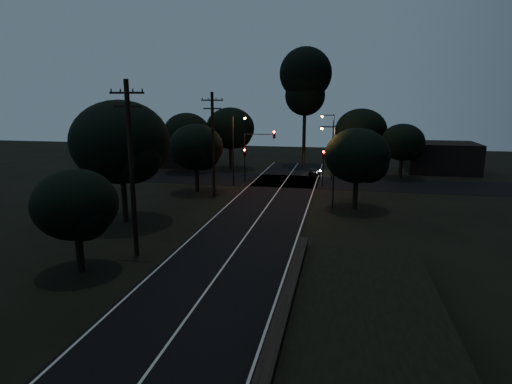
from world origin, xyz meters
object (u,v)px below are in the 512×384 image
at_px(utility_pole_far, 213,143).
at_px(tall_pine, 305,81).
at_px(streetlight_a, 235,146).
at_px(signal_mast, 259,147).
at_px(signal_right, 323,161).
at_px(streetlight_b, 331,142).
at_px(streetlight_c, 332,161).
at_px(utility_pole_mid, 131,167).
at_px(car, 314,172).
at_px(signal_left, 245,159).

height_order(utility_pole_far, tall_pine, tall_pine).
bearing_deg(streetlight_a, signal_mast, 39.77).
bearing_deg(streetlight_a, signal_right, 11.34).
distance_m(signal_right, streetlight_b, 4.45).
relative_size(streetlight_b, streetlight_c, 1.07).
bearing_deg(utility_pole_mid, utility_pole_far, 90.00).
xyz_separation_m(streetlight_b, car, (-2.11, 2.00, -4.12)).
bearing_deg(streetlight_b, utility_pole_mid, -111.30).
bearing_deg(signal_mast, streetlight_c, -48.81).
xyz_separation_m(utility_pole_mid, tall_pine, (7.00, 40.00, 6.63)).
relative_size(streetlight_b, car, 2.67).
relative_size(signal_left, streetlight_b, 0.51).
relative_size(signal_right, signal_mast, 0.66).
height_order(streetlight_b, car, streetlight_b).
bearing_deg(streetlight_b, streetlight_a, -150.52).
bearing_deg(streetlight_b, utility_pole_far, -133.30).
distance_m(signal_left, signal_mast, 2.26).
relative_size(signal_left, signal_right, 1.00).
height_order(signal_left, streetlight_c, streetlight_c).
bearing_deg(streetlight_c, streetlight_b, 92.14).
relative_size(streetlight_a, car, 2.67).
relative_size(tall_pine, car, 5.72).
distance_m(signal_right, signal_mast, 7.66).
xyz_separation_m(utility_pole_mid, streetlight_b, (11.31, 29.00, -1.10)).
distance_m(tall_pine, streetlight_a, 19.71).
relative_size(signal_left, streetlight_a, 0.51).
bearing_deg(signal_mast, utility_pole_far, -111.11).
distance_m(utility_pole_far, streetlight_c, 12.05).
bearing_deg(tall_pine, streetlight_c, -79.07).
height_order(tall_pine, streetlight_a, tall_pine).
distance_m(streetlight_b, streetlight_c, 14.01).
distance_m(utility_pole_far, streetlight_b, 16.51).
height_order(utility_pole_far, streetlight_b, utility_pole_far).
relative_size(signal_left, car, 1.37).
height_order(utility_pole_far, streetlight_c, utility_pole_far).
height_order(utility_pole_mid, streetlight_c, utility_pole_mid).
relative_size(signal_right, car, 1.37).
height_order(utility_pole_mid, signal_mast, utility_pole_mid).
distance_m(signal_left, car, 10.12).
distance_m(tall_pine, streetlight_b, 14.12).
distance_m(streetlight_c, car, 16.66).
relative_size(utility_pole_far, signal_left, 2.56).
bearing_deg(tall_pine, signal_left, -110.46).
bearing_deg(streetlight_c, signal_left, 136.24).
distance_m(streetlight_b, car, 5.04).
relative_size(signal_right, streetlight_a, 0.51).
distance_m(utility_pole_far, car, 17.48).
bearing_deg(signal_left, streetlight_c, -43.76).
xyz_separation_m(signal_right, signal_mast, (-7.51, 0.00, 1.50)).
bearing_deg(signal_mast, signal_right, -0.03).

